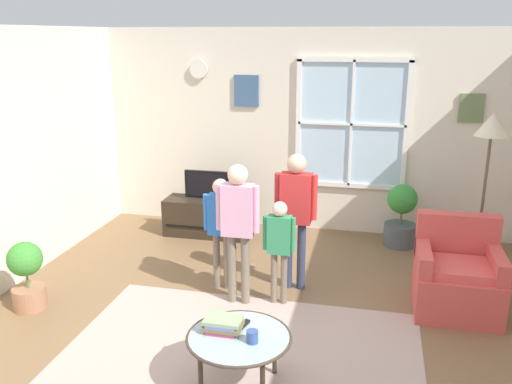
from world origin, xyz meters
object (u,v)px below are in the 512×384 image
person_pink_shirt (238,218)px  potted_plant_by_window (401,216)px  cup (252,337)px  remote_near_books (243,325)px  person_blue_shirt (221,221)px  tv_stand (208,217)px  floor_lamp (490,143)px  coffee_table (239,339)px  person_red_shirt (296,206)px  television (207,185)px  potted_plant_corner (27,274)px  armchair (457,277)px  book_stack (223,324)px  person_green_shirt (279,241)px

person_pink_shirt → potted_plant_by_window: 2.49m
cup → potted_plant_by_window: size_ratio=0.12×
remote_near_books → person_blue_shirt: person_blue_shirt is taller
tv_stand → person_blue_shirt: bearing=-67.0°
potted_plant_by_window → floor_lamp: bearing=-52.8°
coffee_table → person_red_shirt: size_ratio=0.55×
person_red_shirt → floor_lamp: bearing=15.1°
television → potted_plant_by_window: size_ratio=0.74×
television → potted_plant_by_window: (2.42, 0.18, -0.30)m
potted_plant_corner → person_blue_shirt: bearing=26.6°
coffee_table → potted_plant_by_window: bearing=68.7°
person_pink_shirt → potted_plant_corner: size_ratio=2.07×
armchair → floor_lamp: floor_lamp is taller
television → armchair: bearing=-25.5°
person_blue_shirt → potted_plant_corner: 1.89m
remote_near_books → potted_plant_corner: bearing=165.6°
potted_plant_by_window → potted_plant_corner: potted_plant_by_window is taller
tv_stand → floor_lamp: floor_lamp is taller
book_stack → floor_lamp: size_ratio=0.16×
coffee_table → remote_near_books: 0.15m
remote_near_books → person_green_shirt: 1.22m
tv_stand → coffee_table: bearing=-68.2°
tv_stand → potted_plant_by_window: (2.42, 0.17, 0.14)m
book_stack → person_green_shirt: person_green_shirt is taller
remote_near_books → person_green_shirt: bearing=87.7°
tv_stand → cup: (1.30, -3.04, 0.23)m
person_red_shirt → television: bearing=136.4°
tv_stand → person_red_shirt: 1.95m
potted_plant_corner → person_pink_shirt: bearing=16.3°
person_pink_shirt → person_red_shirt: (0.48, 0.43, 0.02)m
tv_stand → potted_plant_corner: (-1.05, -2.26, 0.12)m
tv_stand → cup: cup is taller
tv_stand → person_green_shirt: (1.24, -1.63, 0.41)m
coffee_table → person_blue_shirt: (-0.58, 1.55, 0.33)m
television → person_green_shirt: 2.05m
person_red_shirt → cup: bearing=-90.9°
potted_plant_corner → coffee_table: bearing=-17.9°
floor_lamp → cup: bearing=-129.2°
book_stack → person_green_shirt: (0.18, 1.30, 0.17)m
tv_stand → person_blue_shirt: person_blue_shirt is taller
armchair → person_pink_shirt: (-2.03, -0.32, 0.54)m
person_green_shirt → floor_lamp: size_ratio=0.58×
book_stack → potted_plant_corner: bearing=162.3°
tv_stand → remote_near_books: tv_stand is taller
armchair → remote_near_books: (-1.70, -1.46, 0.11)m
coffee_table → person_blue_shirt: bearing=110.6°
coffee_table → person_blue_shirt: person_blue_shirt is taller
coffee_table → cup: 0.14m
book_stack → person_blue_shirt: size_ratio=0.24×
tv_stand → potted_plant_by_window: potted_plant_by_window is taller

